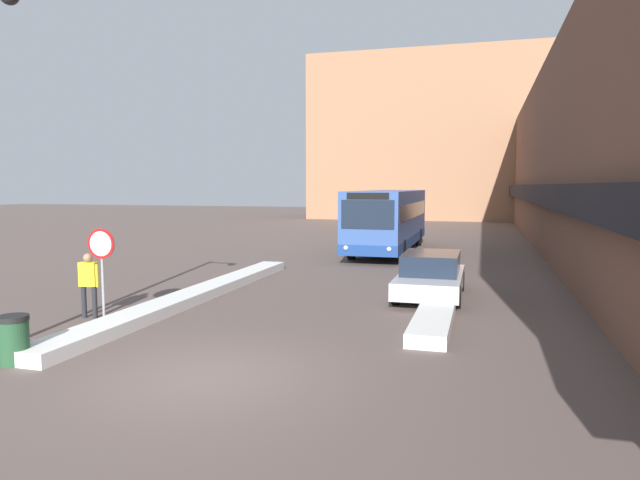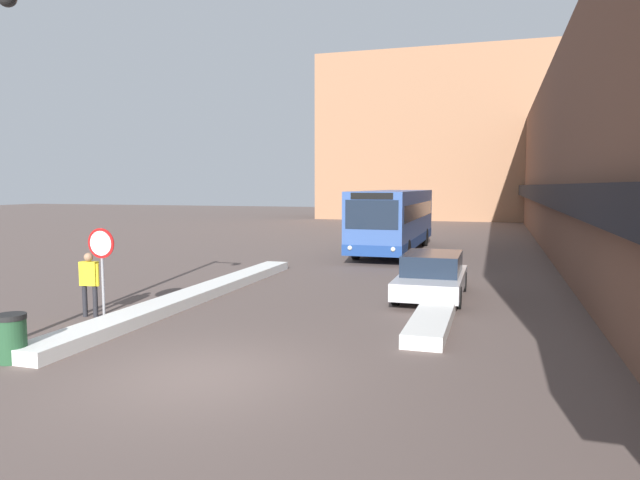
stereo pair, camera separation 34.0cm
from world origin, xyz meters
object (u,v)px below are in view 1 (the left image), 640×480
Objects in this scene: stop_sign at (101,255)px; trash_bin at (14,340)px; pedestrian at (89,279)px; city_bus at (389,219)px; parked_car_front at (431,275)px.

trash_bin is at bearing -81.96° from stop_sign.
pedestrian is at bearing 153.28° from stop_sign.
trash_bin is at bearing -100.80° from city_bus.
parked_car_front is at bearing 36.37° from stop_sign.
parked_car_front is 2.63× the size of pedestrian.
trash_bin is (-7.16, -8.96, -0.22)m from parked_car_front.
stop_sign is 3.60m from trash_bin.
parked_car_front is 4.71× the size of trash_bin.
parked_car_front is 9.85m from pedestrian.
parked_car_front reaches higher than trash_bin.
trash_bin is (1.15, -3.68, -0.54)m from pedestrian.
stop_sign is 2.51× the size of trash_bin.
city_bus is 12.04× the size of trash_bin.
pedestrian is at bearing 107.39° from trash_bin.
pedestrian is (-8.31, -5.27, 0.32)m from parked_car_front.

